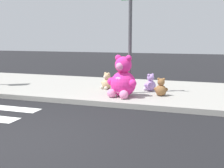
# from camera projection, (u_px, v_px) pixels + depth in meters

# --- Properties ---
(ground_plane) EXTENTS (60.00, 60.00, 0.00)m
(ground_plane) POSITION_uv_depth(u_px,v_px,m) (15.00, 143.00, 5.02)
(ground_plane) COLOR black
(sidewalk) EXTENTS (28.00, 4.40, 0.15)m
(sidewalk) POSITION_uv_depth(u_px,v_px,m) (108.00, 89.00, 9.88)
(sidewalk) COLOR #9E9B93
(sidewalk) RESTS_ON ground_plane
(sign_pole) EXTENTS (0.56, 0.11, 3.20)m
(sign_pole) POSITION_uv_depth(u_px,v_px,m) (130.00, 39.00, 8.53)
(sign_pole) COLOR #4C4C51
(sign_pole) RESTS_ON sidewalk
(plush_pink_large) EXTENTS (0.94, 0.87, 1.24)m
(plush_pink_large) POSITION_uv_depth(u_px,v_px,m) (123.00, 80.00, 8.20)
(plush_pink_large) COLOR #F22D93
(plush_pink_large) RESTS_ON sidewalk
(plush_lavender) EXTENTS (0.42, 0.41, 0.58)m
(plush_lavender) POSITION_uv_depth(u_px,v_px,m) (150.00, 84.00, 9.11)
(plush_lavender) COLOR #B28CD8
(plush_lavender) RESTS_ON sidewalk
(plush_tan) EXTENTS (0.41, 0.41, 0.58)m
(plush_tan) POSITION_uv_depth(u_px,v_px,m) (107.00, 82.00, 9.46)
(plush_tan) COLOR tan
(plush_tan) RESTS_ON sidewalk
(plush_brown) EXTENTS (0.42, 0.38, 0.55)m
(plush_brown) POSITION_uv_depth(u_px,v_px,m) (161.00, 89.00, 8.36)
(plush_brown) COLOR olive
(plush_brown) RESTS_ON sidewalk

